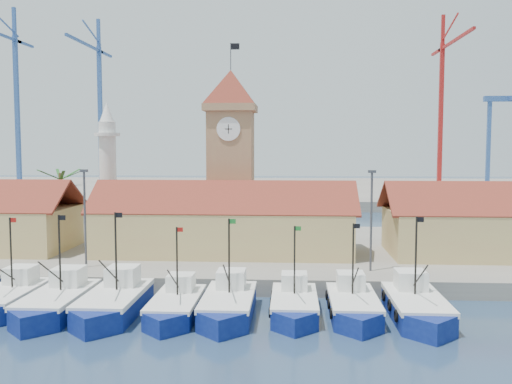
{
  "coord_description": "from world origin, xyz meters",
  "views": [
    {
      "loc": [
        6.86,
        -38.8,
        12.68
      ],
      "look_at": [
        3.35,
        18.0,
        8.04
      ],
      "focal_mm": 40.0,
      "sensor_mm": 36.0,
      "label": 1
    }
  ],
  "objects": [
    {
      "name": "ground",
      "position": [
        0.0,
        0.0,
        0.0
      ],
      "size": [
        400.0,
        400.0,
        0.0
      ],
      "primitive_type": "plane",
      "color": "navy",
      "rests_on": "ground"
    },
    {
      "name": "quay",
      "position": [
        0.0,
        24.0,
        0.75
      ],
      "size": [
        140.0,
        32.0,
        1.5
      ],
      "primitive_type": "cube",
      "color": "gray",
      "rests_on": "ground"
    },
    {
      "name": "terminal",
      "position": [
        0.0,
        110.0,
        1.0
      ],
      "size": [
        240.0,
        80.0,
        2.0
      ],
      "primitive_type": "cube",
      "color": "gray",
      "rests_on": "ground"
    },
    {
      "name": "boat_1",
      "position": [
        -14.93,
        2.91,
        0.78
      ],
      "size": [
        3.63,
        9.95,
        7.53
      ],
      "color": "navy",
      "rests_on": "ground"
    },
    {
      "name": "boat_2",
      "position": [
        -10.68,
        2.0,
        0.82
      ],
      "size": [
        3.8,
        10.42,
        7.88
      ],
      "color": "navy",
      "rests_on": "ground"
    },
    {
      "name": "boat_3",
      "position": [
        -6.37,
        2.12,
        0.84
      ],
      "size": [
        3.92,
        10.73,
        8.12
      ],
      "color": "navy",
      "rests_on": "ground"
    },
    {
      "name": "boat_4",
      "position": [
        -1.63,
        1.94,
        0.72
      ],
      "size": [
        3.38,
        9.26,
        7.01
      ],
      "color": "navy",
      "rests_on": "ground"
    },
    {
      "name": "boat_5",
      "position": [
        2.24,
        2.26,
        0.79
      ],
      "size": [
        3.7,
        10.13,
        7.66
      ],
      "color": "navy",
      "rests_on": "ground"
    },
    {
      "name": "boat_6",
      "position": [
        7.15,
        2.81,
        0.73
      ],
      "size": [
        3.4,
        9.32,
        7.05
      ],
      "color": "navy",
      "rests_on": "ground"
    },
    {
      "name": "boat_7",
      "position": [
        11.52,
        2.78,
        0.75
      ],
      "size": [
        3.52,
        9.64,
        7.29
      ],
      "color": "navy",
      "rests_on": "ground"
    },
    {
      "name": "boat_8",
      "position": [
        16.1,
        2.44,
        0.82
      ],
      "size": [
        3.81,
        10.44,
        7.9
      ],
      "color": "navy",
      "rests_on": "ground"
    },
    {
      "name": "hall_center",
      "position": [
        0.0,
        20.0,
        3.99
      ],
      "size": [
        27.04,
        10.13,
        7.61
      ],
      "color": "tan",
      "rests_on": "quay"
    },
    {
      "name": "clock_tower",
      "position": [
        0.0,
        26.0,
        11.96
      ],
      "size": [
        5.8,
        5.8,
        22.7
      ],
      "color": "#A27C53",
      "rests_on": "quay"
    },
    {
      "name": "minaret",
      "position": [
        -15.0,
        28.0,
        9.73
      ],
      "size": [
        3.0,
        3.0,
        16.3
      ],
      "color": "silver",
      "rests_on": "quay"
    },
    {
      "name": "palm_tree",
      "position": [
        -20.0,
        26.0,
        6.25
      ],
      "size": [
        5.6,
        5.03,
        8.39
      ],
      "color": "brown",
      "rests_on": "quay"
    },
    {
      "name": "lamp_posts",
      "position": [
        0.5,
        12.0,
        6.48
      ],
      "size": [
        80.7,
        0.25,
        9.03
      ],
      "color": "#3F3F44",
      "rests_on": "quay"
    },
    {
      "name": "crane_blue_far",
      "position": [
        -62.23,
        99.95,
        27.38
      ],
      "size": [
        1.0,
        37.58,
        45.0
      ],
      "color": "#32579A",
      "rests_on": "terminal"
    },
    {
      "name": "crane_blue_near",
      "position": [
        -42.91,
        106.76,
        25.88
      ],
      "size": [
        1.0,
        31.7,
        43.18
      ],
      "color": "#32579A",
      "rests_on": "terminal"
    },
    {
      "name": "crane_red_right",
      "position": [
        43.59,
        103.35,
        25.65
      ],
      "size": [
        1.0,
        34.37,
        42.37
      ],
      "color": "#A61B19",
      "rests_on": "terminal"
    }
  ]
}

